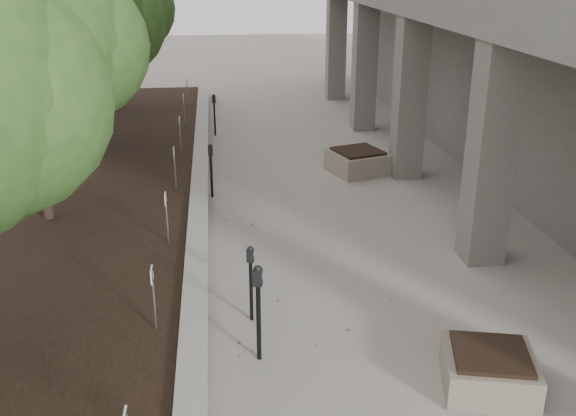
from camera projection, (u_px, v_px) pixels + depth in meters
retaining_wall at (200, 201)px, 14.30m from camera, size 0.39×26.00×0.50m
planting_bed at (27, 210)px, 13.93m from camera, size 7.00×26.00×0.40m
crabapple_tree_3 at (30, 82)px, 12.02m from camera, size 4.60×4.00×5.44m
crabapple_tree_4 at (80, 47)px, 16.66m from camera, size 4.60×4.00×5.44m
crabapple_tree_5 at (108, 28)px, 21.30m from camera, size 4.60×4.00×5.44m
parking_sign_3 at (154, 299)px, 8.92m from camera, size 0.04×0.22×0.96m
parking_sign_4 at (167, 218)px, 11.70m from camera, size 0.04×0.22×0.96m
parking_sign_5 at (175, 168)px, 14.48m from camera, size 0.04×0.22×0.96m
parking_sign_6 at (180, 135)px, 17.26m from camera, size 0.04×0.22×0.96m
parking_sign_7 at (184, 110)px, 20.04m from camera, size 0.04×0.22×0.96m
parking_sign_8 at (187, 92)px, 22.82m from camera, size 0.04×0.22×0.96m
parking_meter_2 at (259, 313)px, 8.85m from camera, size 0.16×0.13×1.46m
parking_meter_3 at (251, 284)px, 9.87m from camera, size 0.14×0.12×1.26m
parking_meter_4 at (211, 171)px, 15.07m from camera, size 0.13×0.10×1.29m
parking_meter_5 at (215, 115)px, 20.37m from camera, size 0.15×0.12×1.32m
planter_front at (489, 369)px, 8.42m from camera, size 1.38×1.38×0.53m
planter_back at (358, 161)px, 16.96m from camera, size 1.65×1.65×0.61m
berry_scatter at (301, 294)px, 10.86m from camera, size 3.30×14.10×0.02m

